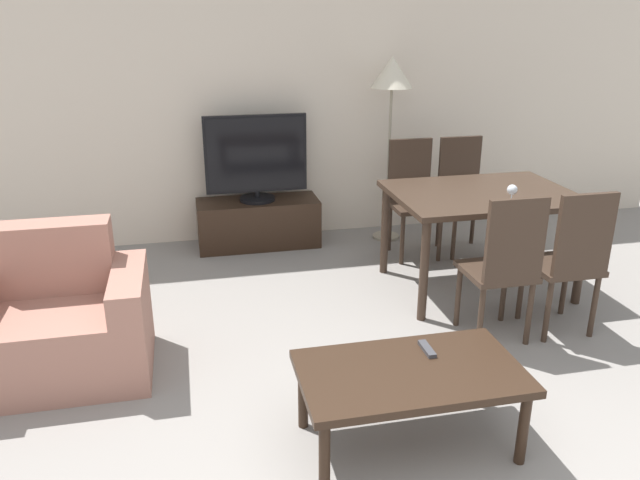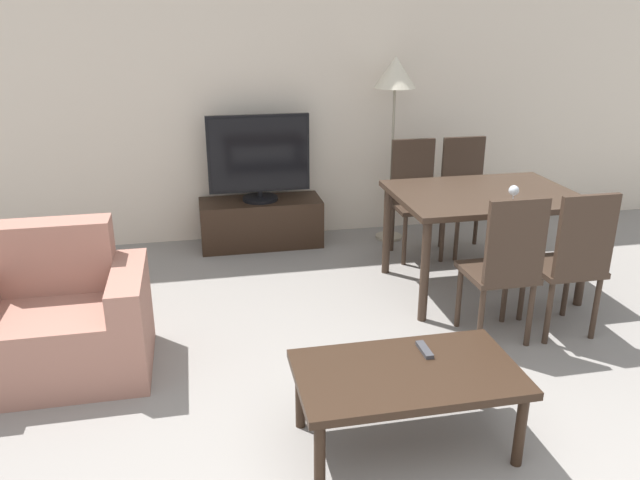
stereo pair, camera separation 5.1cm
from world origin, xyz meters
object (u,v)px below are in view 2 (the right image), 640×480
at_px(coffee_table, 407,379).
at_px(dining_chair_far, 466,190).
at_px(dining_chair_near, 505,264).
at_px(armchair, 59,323).
at_px(dining_table, 484,204).
at_px(dining_chair_far_left, 415,193).
at_px(dining_chair_near_right, 572,258).
at_px(remote_primary, 425,350).
at_px(floor_lamp, 395,81).
at_px(tv_stand, 261,223).
at_px(tv, 259,158).
at_px(wine_glass_left, 514,192).

xyz_separation_m(coffee_table, dining_chair_far, (1.34, 2.40, 0.16)).
height_order(dining_chair_near, dining_chair_far, same).
relative_size(armchair, dining_chair_near, 1.02).
distance_m(dining_table, dining_chair_far_left, 0.83).
bearing_deg(dining_chair_near_right, remote_primary, -150.52).
bearing_deg(dining_chair_near_right, dining_chair_far_left, 105.93).
bearing_deg(dining_chair_near, dining_table, 74.07).
bearing_deg(dining_chair_far_left, dining_chair_near_right, -74.07).
height_order(dining_table, dining_chair_far_left, dining_chair_far_left).
relative_size(armchair, floor_lamp, 0.61).
xyz_separation_m(tv_stand, remote_primary, (0.49, -2.71, 0.22)).
xyz_separation_m(dining_table, dining_chair_far_left, (-0.22, 0.79, -0.13)).
distance_m(dining_chair_far_left, remote_primary, 2.39).
distance_m(armchair, dining_chair_near_right, 3.07).
bearing_deg(dining_chair_far_left, floor_lamp, 102.90).
height_order(dining_table, floor_lamp, floor_lamp).
xyz_separation_m(tv_stand, dining_chair_far_left, (1.25, -0.45, 0.32)).
relative_size(dining_chair_near, remote_primary, 6.42).
distance_m(tv, dining_chair_near_right, 2.65).
bearing_deg(dining_table, dining_chair_far_left, 105.93).
relative_size(armchair, remote_primary, 6.55).
height_order(coffee_table, dining_table, dining_table).
distance_m(dining_chair_far_left, wine_glass_left, 1.22).
height_order(coffee_table, dining_chair_far_left, dining_chair_far_left).
height_order(tv_stand, dining_table, dining_table).
height_order(remote_primary, wine_glass_left, wine_glass_left).
relative_size(dining_table, dining_chair_near, 1.33).
distance_m(tv_stand, dining_chair_near_right, 2.66).
bearing_deg(armchair, remote_primary, -25.82).
height_order(tv, floor_lamp, floor_lamp).
height_order(tv, dining_chair_far_left, tv).
bearing_deg(dining_chair_far, armchair, -155.86).
height_order(dining_chair_far_left, floor_lamp, floor_lamp).
bearing_deg(dining_table, dining_chair_near_right, -74.07).
xyz_separation_m(coffee_table, dining_chair_far_left, (0.89, 2.40, 0.16)).
relative_size(armchair, tv, 1.14).
bearing_deg(dining_table, dining_chair_near, -105.93).
relative_size(tv_stand, dining_chair_near_right, 1.09).
height_order(tv, coffee_table, tv).
bearing_deg(dining_table, wine_glass_left, -86.42).
xyz_separation_m(tv, dining_chair_near, (1.25, -2.02, -0.25)).
bearing_deg(tv_stand, dining_chair_far_left, -19.68).
bearing_deg(tv_stand, wine_glass_left, -46.82).
height_order(tv_stand, tv, tv).
height_order(armchair, dining_table, armchair).
bearing_deg(dining_chair_near, tv_stand, 121.71).
bearing_deg(armchair, dining_chair_far_left, 27.73).
relative_size(coffee_table, dining_chair_far, 1.07).
xyz_separation_m(dining_chair_far, wine_glass_left, (-0.20, -1.15, 0.32)).
distance_m(dining_chair_near, wine_glass_left, 0.59).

